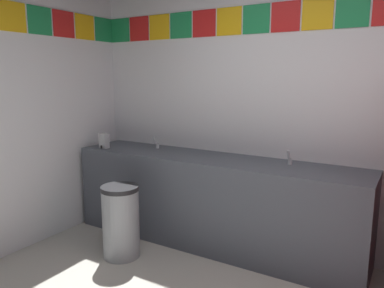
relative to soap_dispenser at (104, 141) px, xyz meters
The scene contains 6 objects.
wall_back 2.12m from the soap_dispenser, 14.10° to the left, with size 4.59×0.09×2.53m.
vanity_counter 1.31m from the soap_dispenser, ahead, with size 2.84×0.59×0.86m.
faucet_left 0.56m from the soap_dispenser, 28.42° to the left, with size 0.04×0.10×0.14m.
faucet_right 1.93m from the soap_dispenser, ahead, with size 0.04×0.10×0.14m.
soap_dispenser is the anchor object (origin of this frame).
trash_bin 1.00m from the soap_dispenser, 36.80° to the right, with size 0.33×0.33×0.66m.
Camera 1 is at (0.78, -1.53, 1.61)m, focal length 34.88 mm.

